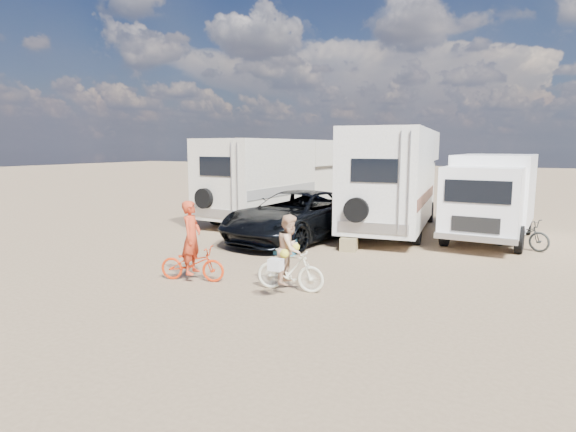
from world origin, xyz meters
The scene contains 12 objects.
ground centered at (0.00, 0.00, 0.00)m, with size 140.00×140.00×0.00m, color #937858.
rv_main centered at (0.11, 7.22, 1.90)m, with size 2.53×8.40×3.81m, color white, non-canonical shape.
rv_left centered at (-5.28, 7.26, 1.74)m, with size 2.67×7.46×3.49m, color beige, non-canonical shape.
box_truck centered at (3.53, 6.76, 1.45)m, with size 2.42×5.97×2.91m, color white, non-canonical shape.
dark_suv centered at (-2.40, 3.81, 0.84)m, with size 2.79×6.04×1.68m, color black.
bike_man centered at (-2.45, -1.85, 0.42)m, with size 0.56×1.60×0.84m, color red.
bike_woman centered at (0.00, -1.52, 0.47)m, with size 0.44×1.57×0.94m, color #EAE8C4.
rider_man centered at (-2.45, -1.85, 0.88)m, with size 0.64×0.42×1.75m, color red.
rider_woman centered at (0.00, -1.52, 0.77)m, with size 0.75×0.58×1.54m, color #D8A781.
bike_parked centered at (4.49, 5.65, 0.48)m, with size 0.64×1.84×0.97m, color #272A28.
cooler centered at (-1.71, 1.59, 0.23)m, with size 0.58×0.42×0.46m, color teal.
crate centered at (-0.21, 2.98, 0.20)m, with size 0.50×0.50×0.40m, color olive.
Camera 1 is at (4.56, -10.68, 3.19)m, focal length 29.52 mm.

